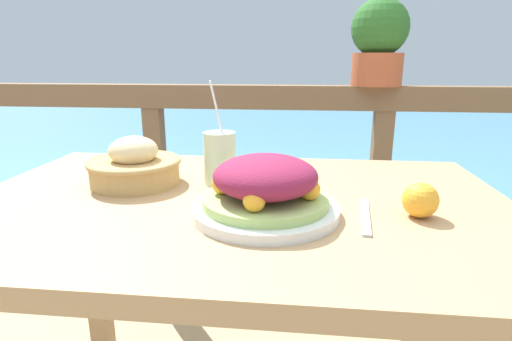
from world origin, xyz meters
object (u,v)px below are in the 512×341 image
bread_basket (135,166)px  salad_plate (265,190)px  potted_plant (379,41)px  drink_glass (220,158)px

bread_basket → salad_plate: bearing=-26.7°
bread_basket → potted_plant: 1.00m
salad_plate → drink_glass: bearing=123.5°
salad_plate → potted_plant: size_ratio=0.93×
bread_basket → drink_glass: bearing=6.6°
drink_glass → bread_basket: size_ratio=1.11×
salad_plate → drink_glass: (-0.13, 0.19, 0.01)m
drink_glass → bread_basket: drink_glass is taller
drink_glass → salad_plate: bearing=-56.5°
salad_plate → potted_plant: 0.95m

